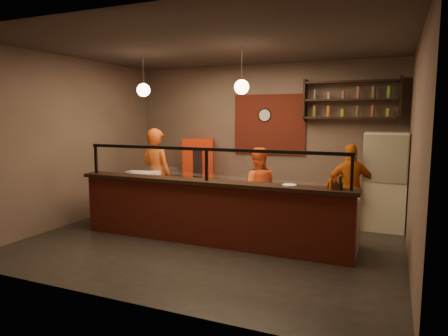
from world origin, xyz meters
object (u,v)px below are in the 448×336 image
at_px(pepper_mill, 340,183).
at_px(red_cooler, 199,173).
at_px(wall_clock, 265,115).
at_px(condiment_caddy, 335,186).
at_px(cook_left, 157,174).
at_px(cook_mid, 257,189).
at_px(pizza_dough, 206,185).
at_px(cook_right, 351,188).
at_px(fridge, 384,181).

bearing_deg(pepper_mill, red_cooler, 144.20).
distance_m(wall_clock, condiment_caddy, 3.47).
bearing_deg(cook_left, cook_mid, -172.61).
relative_size(red_cooler, pepper_mill, 8.15).
relative_size(cook_left, red_cooler, 1.17).
height_order(cook_left, cook_mid, cook_left).
relative_size(cook_mid, pizza_dough, 2.69).
bearing_deg(wall_clock, pepper_mill, -54.84).
bearing_deg(pizza_dough, red_cooler, 119.65).
bearing_deg(cook_left, condiment_caddy, 171.37).
height_order(cook_mid, cook_right, cook_right).
bearing_deg(wall_clock, cook_left, -137.79).
bearing_deg(cook_mid, pizza_dough, 23.76).
height_order(red_cooler, condiment_caddy, red_cooler).
distance_m(cook_left, condiment_caddy, 3.85).
bearing_deg(fridge, pepper_mill, -104.74).
distance_m(cook_mid, pizza_dough, 1.00).
distance_m(pizza_dough, condiment_caddy, 2.26).
xyz_separation_m(cook_right, condiment_caddy, (-0.05, -1.69, 0.31)).
xyz_separation_m(cook_left, red_cooler, (0.30, 1.30, -0.13)).
bearing_deg(cook_right, red_cooler, -30.52).
bearing_deg(cook_mid, condiment_caddy, 123.71).
relative_size(fridge, red_cooler, 1.13).
bearing_deg(fridge, cook_left, -167.96).
relative_size(pizza_dough, pepper_mill, 2.94).
relative_size(wall_clock, condiment_caddy, 1.76).
bearing_deg(wall_clock, fridge, -14.02).
bearing_deg(wall_clock, red_cooler, -168.13).
xyz_separation_m(cook_mid, pizza_dough, (-0.70, -0.69, 0.14)).
xyz_separation_m(fridge, red_cooler, (-3.98, 0.31, -0.10)).
distance_m(fridge, red_cooler, 3.99).
distance_m(cook_right, fridge, 0.70).
relative_size(cook_mid, red_cooler, 0.97).
height_order(condiment_caddy, pepper_mill, pepper_mill).
height_order(red_cooler, pizza_dough, red_cooler).
xyz_separation_m(wall_clock, red_cooler, (-1.48, -0.31, -1.31)).
xyz_separation_m(wall_clock, cook_right, (1.95, -1.04, -1.30)).
relative_size(condiment_caddy, pepper_mill, 0.88).
height_order(pizza_dough, condiment_caddy, condiment_caddy).
relative_size(cook_right, red_cooler, 1.01).
distance_m(red_cooler, pepper_mill, 4.26).
bearing_deg(cook_mid, cook_left, -21.59).
bearing_deg(fridge, cook_mid, -155.19).
bearing_deg(pepper_mill, wall_clock, 125.16).
height_order(fridge, pizza_dough, fridge).
bearing_deg(condiment_caddy, cook_left, 163.09).
height_order(wall_clock, red_cooler, wall_clock).
height_order(cook_mid, condiment_caddy, cook_mid).
relative_size(red_cooler, pizza_dough, 2.78).
bearing_deg(red_cooler, pepper_mill, -57.40).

